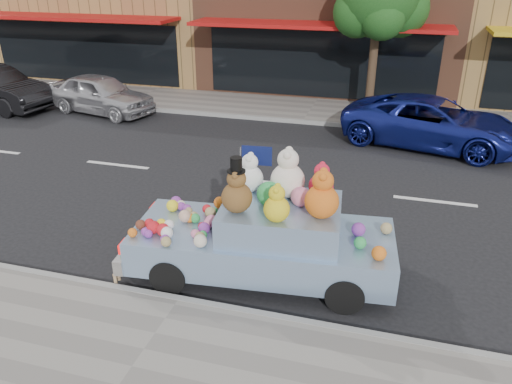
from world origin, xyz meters
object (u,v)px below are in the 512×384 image
(street_tree, at_px, (379,3))
(art_car, at_px, (265,233))
(car_silver, at_px, (101,94))
(car_blue, at_px, (432,123))

(street_tree, height_order, art_car, street_tree)
(street_tree, height_order, car_silver, street_tree)
(street_tree, relative_size, car_silver, 1.31)
(street_tree, bearing_deg, car_silver, -166.25)
(car_silver, relative_size, art_car, 0.86)
(car_blue, bearing_deg, street_tree, 49.36)
(street_tree, xyz_separation_m, car_silver, (-9.11, -2.23, -3.01))
(car_blue, relative_size, art_car, 1.08)
(street_tree, bearing_deg, car_blue, -53.93)
(street_tree, relative_size, art_car, 1.13)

